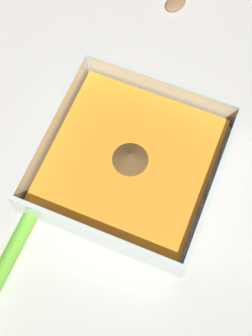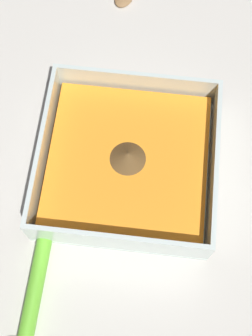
{
  "view_description": "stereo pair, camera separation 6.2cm",
  "coord_description": "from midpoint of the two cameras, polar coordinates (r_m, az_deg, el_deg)",
  "views": [
    {
      "loc": [
        0.07,
        -0.18,
        0.61
      ],
      "look_at": [
        -0.02,
        0.03,
        0.03
      ],
      "focal_mm": 50.0,
      "sensor_mm": 36.0,
      "label": 1
    },
    {
      "loc": [
        0.01,
        -0.19,
        0.61
      ],
      "look_at": [
        -0.02,
        0.03,
        0.03
      ],
      "focal_mm": 50.0,
      "sensor_mm": 36.0,
      "label": 2
    }
  ],
  "objects": [
    {
      "name": "ground_plane",
      "position": [
        0.64,
        3.02,
        -4.66
      ],
      "size": [
        4.0,
        4.0,
        0.0
      ],
      "primitive_type": "plane",
      "color": "beige"
    },
    {
      "name": "square_dish",
      "position": [
        0.63,
        3.28,
        0.22
      ],
      "size": [
        0.23,
        0.23,
        0.06
      ],
      "color": "silver",
      "rests_on": "ground_plane"
    }
  ]
}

